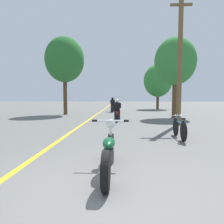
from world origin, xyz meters
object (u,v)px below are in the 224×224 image
(roadside_tree_right_near, at_px, (175,62))
(roadside_tree_right_far, at_px, (158,81))
(motorcycle_foreground, at_px, (109,152))
(motorcycle_rider_far, at_px, (113,106))
(bicycle_parked, at_px, (179,128))
(motorcycle_rider_lead, at_px, (117,113))
(roadside_tree_left, at_px, (65,60))
(utility_pole, at_px, (180,59))

(roadside_tree_right_near, distance_m, roadside_tree_right_far, 9.79)
(motorcycle_foreground, distance_m, motorcycle_rider_far, 15.90)
(motorcycle_rider_far, height_order, bicycle_parked, motorcycle_rider_far)
(roadside_tree_right_far, height_order, motorcycle_rider_lead, roadside_tree_right_far)
(motorcycle_rider_far, bearing_deg, roadside_tree_left, -140.26)
(motorcycle_rider_far, bearing_deg, motorcycle_foreground, -87.57)
(bicycle_parked, bearing_deg, utility_pole, 75.01)
(roadside_tree_right_far, bearing_deg, roadside_tree_left, -139.11)
(roadside_tree_left, distance_m, bicycle_parked, 12.32)
(utility_pole, xyz_separation_m, roadside_tree_right_far, (1.33, 13.73, -0.04))
(roadside_tree_right_far, height_order, roadside_tree_left, roadside_tree_left)
(roadside_tree_left, bearing_deg, bicycle_parked, -54.08)
(roadside_tree_left, distance_m, motorcycle_foreground, 14.10)
(utility_pole, relative_size, motorcycle_foreground, 3.24)
(motorcycle_rider_lead, height_order, bicycle_parked, motorcycle_rider_lead)
(utility_pole, xyz_separation_m, motorcycle_rider_lead, (-3.28, 1.66, -2.96))
(utility_pole, relative_size, motorcycle_rider_far, 3.24)
(roadside_tree_right_near, relative_size, motorcycle_foreground, 2.74)
(utility_pole, bearing_deg, roadside_tree_right_far, 84.49)
(utility_pole, relative_size, motorcycle_rider_lead, 3.44)
(roadside_tree_left, relative_size, motorcycle_rider_far, 3.08)
(roadside_tree_right_near, bearing_deg, motorcycle_rider_lead, -150.44)
(utility_pole, distance_m, motorcycle_rider_far, 10.29)
(bicycle_parked, bearing_deg, roadside_tree_left, 125.92)
(roadside_tree_right_near, height_order, motorcycle_foreground, roadside_tree_right_near)
(roadside_tree_right_far, relative_size, motorcycle_rider_far, 2.59)
(roadside_tree_left, height_order, bicycle_parked, roadside_tree_left)
(roadside_tree_right_near, xyz_separation_m, motorcycle_rider_far, (-4.71, 5.09, -3.45))
(roadside_tree_left, height_order, motorcycle_rider_far, roadside_tree_left)
(roadside_tree_right_far, height_order, motorcycle_rider_far, roadside_tree_right_far)
(motorcycle_rider_lead, bearing_deg, roadside_tree_left, 136.58)
(roadside_tree_left, xyz_separation_m, bicycle_parked, (6.80, -9.39, -4.17))
(utility_pole, relative_size, roadside_tree_right_near, 1.18)
(motorcycle_foreground, distance_m, bicycle_parked, 4.04)
(roadside_tree_left, distance_m, motorcycle_rider_lead, 7.35)
(roadside_tree_right_far, xyz_separation_m, motorcycle_rider_far, (-5.24, -4.67, -2.88))
(roadside_tree_right_near, distance_m, roadside_tree_left, 8.76)
(roadside_tree_right_near, height_order, motorcycle_rider_far, roadside_tree_right_near)
(roadside_tree_right_near, height_order, bicycle_parked, roadside_tree_right_near)
(roadside_tree_left, height_order, motorcycle_rider_lead, roadside_tree_left)
(roadside_tree_right_near, xyz_separation_m, motorcycle_foreground, (-4.03, -10.80, -3.58))
(utility_pole, distance_m, roadside_tree_left, 9.78)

